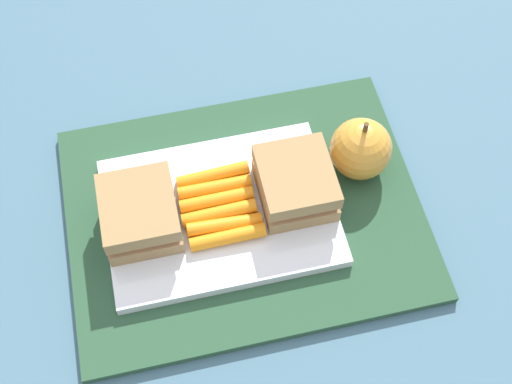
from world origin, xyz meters
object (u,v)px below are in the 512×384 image
Objects in this scene: sandwich_half_right at (296,183)px; apple at (361,149)px; food_tray at (220,212)px; sandwich_half_left at (140,214)px; carrot_sticks_bundle at (219,206)px.

apple is at bearing 19.08° from sandwich_half_right.
sandwich_half_left is at bearing 180.00° from food_tray.
sandwich_half_right is 1.06× the size of apple.
food_tray is at bearing 0.00° from sandwich_half_left.
carrot_sticks_bundle is (-0.08, -0.00, -0.02)m from sandwich_half_right.
sandwich_half_right is 0.08m from apple.
apple reaches higher than sandwich_half_right.
apple is (0.23, 0.03, -0.00)m from sandwich_half_left.
apple is (0.08, 0.03, -0.00)m from sandwich_half_right.
sandwich_half_right is 0.08m from carrot_sticks_bundle.
carrot_sticks_bundle is at bearing -179.88° from sandwich_half_right.
apple is (0.15, 0.03, 0.03)m from food_tray.
sandwich_half_left is 1.06× the size of apple.
sandwich_half_right reaches higher than food_tray.
apple reaches higher than food_tray.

